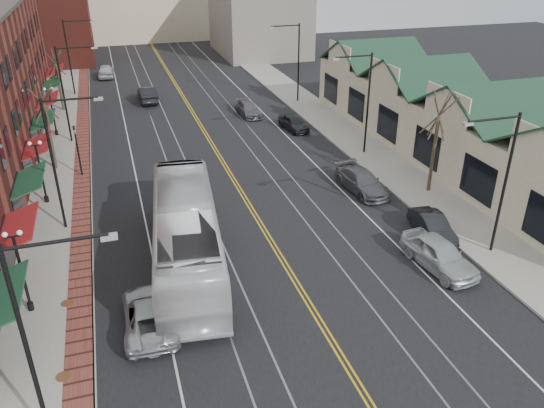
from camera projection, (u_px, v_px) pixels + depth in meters
ground at (349, 370)px, 21.80m from camera, size 160.00×160.00×0.00m
sidewalk_left at (60, 201)px, 35.58m from camera, size 4.00×120.00×0.15m
sidewalk_right at (381, 161)px, 42.00m from camera, size 4.00×120.00×0.15m
building_right at (450, 127)px, 42.60m from camera, size 8.00×36.00×4.60m
backdrop_left at (36, 8)px, 73.97m from camera, size 14.00×18.00×14.00m
backdrop_mid at (144, 10)px, 92.15m from camera, size 22.00×14.00×9.00m
backdrop_right at (259, 15)px, 78.68m from camera, size 12.00×16.00×11.00m
streetlight_l_0 at (37, 327)px, 16.58m from camera, size 3.33×0.25×8.00m
streetlight_l_1 at (59, 151)px, 30.20m from camera, size 3.33×0.25×8.00m
streetlight_l_2 at (68, 84)px, 43.83m from camera, size 3.33×0.25×8.00m
streetlight_l_3 at (72, 49)px, 57.45m from camera, size 3.33×0.25×8.00m
streetlight_r_0 at (501, 171)px, 27.59m from camera, size 3.33×0.25×8.00m
streetlight_r_1 at (364, 94)px, 41.22m from camera, size 3.33×0.25×8.00m
streetlight_r_2 at (295, 55)px, 54.84m from camera, size 3.33×0.25×8.00m
lamppost_l_1 at (22, 273)px, 24.19m from camera, size 0.84×0.28×4.27m
lamppost_l_2 at (41, 173)px, 34.41m from camera, size 0.84×0.28×4.27m
lamppost_l_3 at (53, 113)px, 46.33m from camera, size 0.84×0.28×4.27m
tree_left_near at (48, 126)px, 39.01m from camera, size 1.78×1.37×6.48m
tree_left_far at (58, 79)px, 52.74m from camera, size 1.66×1.28×6.02m
tree_right_mid at (435, 141)px, 35.37m from camera, size 1.90×1.46×6.93m
manhole_mid at (63, 376)px, 21.28m from camera, size 0.60×0.60×0.02m
manhole_far at (67, 303)px, 25.54m from camera, size 0.60×0.60×0.02m
traffic_signal at (77, 147)px, 38.34m from camera, size 0.18×0.15×3.80m
transit_bus at (186, 234)px, 27.96m from camera, size 4.77×14.00×3.82m
parked_suv at (150, 314)px, 23.97m from camera, size 2.51×5.12×1.40m
parked_car_a at (439, 254)px, 28.23m from camera, size 2.55×5.06×1.65m
parked_car_b at (432, 226)px, 31.30m from camera, size 1.86×4.20×1.34m
parked_car_c at (362, 181)px, 36.85m from camera, size 2.52×5.24×1.47m
parked_car_d at (294, 123)px, 48.61m from camera, size 2.15×4.17×1.36m
distant_car_left at (147, 94)px, 56.90m from camera, size 1.88×5.03×1.64m
distant_car_right at (249, 109)px, 52.64m from camera, size 2.10×4.58×1.30m
distant_car_far at (106, 71)px, 66.86m from camera, size 2.21×4.92×1.64m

